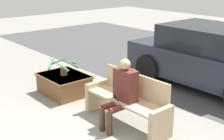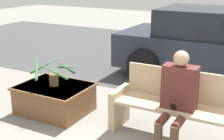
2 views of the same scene
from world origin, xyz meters
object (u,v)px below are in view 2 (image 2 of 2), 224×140
Objects in this scene: planter_box at (55,98)px; potted_plant at (53,72)px; person_seated at (177,95)px; bench at (178,108)px; parked_car at (214,45)px.

potted_plant reaches higher than planter_box.
potted_plant is (-2.05, 0.06, -0.02)m from person_seated.
bench is at bearing 3.47° from potted_plant.
person_seated reaches higher than planter_box.
parked_car is at bearing 57.12° from planter_box.
person_seated is 3.04m from parked_car.
parked_car reaches higher than bench.
person_seated is 1.13× the size of planter_box.
bench reaches higher than planter_box.
parked_car is (1.92, 2.97, 0.05)m from potted_plant.
person_seated reaches higher than bench.
planter_box is at bearing -176.51° from bench.
person_seated is 1.66× the size of potted_plant.
parked_car is at bearing 92.43° from person_seated.
bench is at bearing 100.38° from person_seated.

